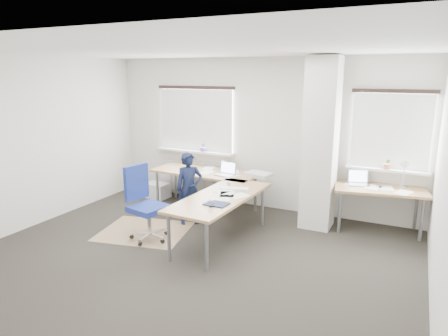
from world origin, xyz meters
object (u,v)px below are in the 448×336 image
at_px(task_chair, 147,219).
at_px(person, 189,189).
at_px(desk_main, 215,184).
at_px(desk_side, 380,191).

distance_m(task_chair, person, 0.93).
bearing_deg(desk_main, task_chair, -119.68).
distance_m(desk_side, task_chair, 3.72).
distance_m(desk_main, desk_side, 2.67).
height_order(desk_main, task_chair, task_chair).
relative_size(desk_main, desk_side, 1.81).
distance_m(desk_side, person, 3.10).
xyz_separation_m(desk_side, person, (-2.92, -1.05, -0.07)).
bearing_deg(desk_main, person, -151.84).
bearing_deg(task_chair, person, 84.70).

